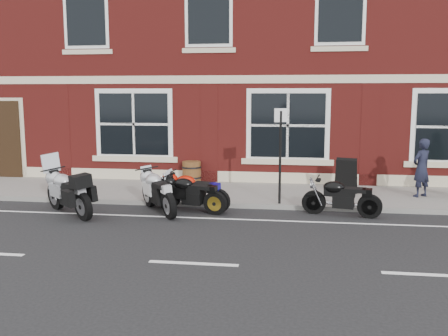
{
  "coord_description": "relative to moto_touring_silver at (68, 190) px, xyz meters",
  "views": [
    {
      "loc": [
        1.72,
        -11.26,
        2.96
      ],
      "look_at": [
        -0.11,
        1.6,
        1.02
      ],
      "focal_mm": 40.0,
      "sensor_mm": 36.0,
      "label": 1
    }
  ],
  "objects": [
    {
      "name": "ground",
      "position": [
        3.78,
        -0.16,
        -0.6
      ],
      "size": [
        80.0,
        80.0,
        0.0
      ],
      "primitive_type": "plane",
      "color": "black",
      "rests_on": "ground"
    },
    {
      "name": "sidewalk",
      "position": [
        3.78,
        2.84,
        -0.54
      ],
      "size": [
        30.0,
        3.0,
        0.12
      ],
      "primitive_type": "cube",
      "color": "slate",
      "rests_on": "ground"
    },
    {
      "name": "kerb",
      "position": [
        3.78,
        1.26,
        -0.54
      ],
      "size": [
        30.0,
        0.16,
        0.12
      ],
      "primitive_type": "cube",
      "color": "slate",
      "rests_on": "ground"
    },
    {
      "name": "pub_building",
      "position": [
        3.78,
        10.34,
        5.4
      ],
      "size": [
        24.0,
        12.0,
        12.0
      ],
      "primitive_type": "cube",
      "color": "maroon",
      "rests_on": "ground"
    },
    {
      "name": "moto_touring_silver",
      "position": [
        0.0,
        0.0,
        0.0
      ],
      "size": [
        1.8,
        1.55,
        1.47
      ],
      "rotation": [
        0.0,
        0.0,
        0.87
      ],
      "color": "black",
      "rests_on": "ground"
    },
    {
      "name": "moto_sport_red",
      "position": [
        2.94,
        0.85,
        -0.08
      ],
      "size": [
        1.97,
        0.64,
        0.9
      ],
      "rotation": [
        0.0,
        0.0,
        1.31
      ],
      "color": "black",
      "rests_on": "ground"
    },
    {
      "name": "moto_sport_black",
      "position": [
        2.92,
        0.62,
        -0.1
      ],
      "size": [
        1.9,
        0.63,
        0.87
      ],
      "rotation": [
        0.0,
        0.0,
        1.3
      ],
      "color": "black",
      "rests_on": "ground"
    },
    {
      "name": "moto_sport_silver",
      "position": [
        2.15,
        0.52,
        -0.04
      ],
      "size": [
        1.35,
        1.85,
        0.97
      ],
      "rotation": [
        0.0,
        0.0,
        0.61
      ],
      "color": "black",
      "rests_on": "ground"
    },
    {
      "name": "moto_naked_black",
      "position": [
        6.62,
        0.76,
        -0.1
      ],
      "size": [
        1.9,
        0.51,
        0.86
      ],
      "rotation": [
        0.0,
        0.0,
        1.36
      ],
      "color": "black",
      "rests_on": "ground"
    },
    {
      "name": "pedestrian_left",
      "position": [
        8.99,
        2.81,
        0.33
      ],
      "size": [
        0.71,
        0.67,
        1.62
      ],
      "primitive_type": "imported",
      "rotation": [
        0.0,
        0.0,
        3.79
      ],
      "color": "black",
      "rests_on": "sidewalk"
    },
    {
      "name": "a_board_sign",
      "position": [
        6.99,
        3.11,
        0.02
      ],
      "size": [
        0.69,
        0.57,
        0.99
      ],
      "primitive_type": null,
      "rotation": [
        0.0,
        0.0,
        -0.34
      ],
      "color": "black",
      "rests_on": "sidewalk"
    },
    {
      "name": "barrel_planter",
      "position": [
        2.25,
        4.08,
        -0.13
      ],
      "size": [
        0.62,
        0.62,
        0.69
      ],
      "color": "#482B13",
      "rests_on": "sidewalk"
    },
    {
      "name": "parking_sign",
      "position": [
        5.14,
        1.39,
        0.95
      ],
      "size": [
        0.33,
        0.15,
        2.47
      ],
      "rotation": [
        0.0,
        0.0,
        0.39
      ],
      "color": "black",
      "rests_on": "sidewalk"
    }
  ]
}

